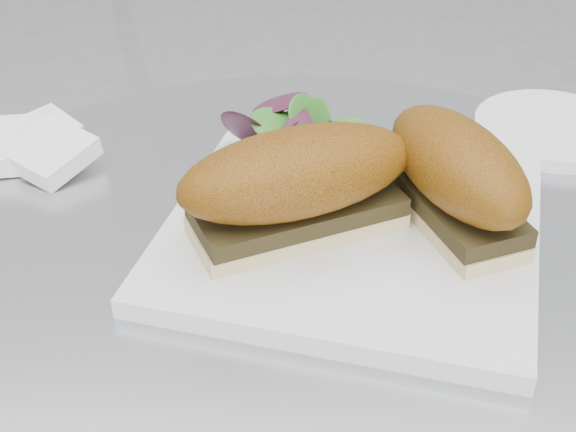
# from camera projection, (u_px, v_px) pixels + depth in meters

# --- Properties ---
(plate) EXTENTS (0.33, 0.33, 0.02)m
(plate) POSITION_uv_depth(u_px,v_px,m) (353.00, 226.00, 0.62)
(plate) COLOR white
(plate) RESTS_ON table
(sandwich_left) EXTENTS (0.20, 0.16, 0.08)m
(sandwich_left) POSITION_uv_depth(u_px,v_px,m) (297.00, 182.00, 0.58)
(sandwich_left) COLOR beige
(sandwich_left) RESTS_ON plate
(sandwich_right) EXTENTS (0.13, 0.17, 0.08)m
(sandwich_right) POSITION_uv_depth(u_px,v_px,m) (456.00, 174.00, 0.59)
(sandwich_right) COLOR beige
(sandwich_right) RESTS_ON plate
(salad) EXTENTS (0.12, 0.12, 0.05)m
(salad) POSITION_uv_depth(u_px,v_px,m) (307.00, 135.00, 0.68)
(salad) COLOR #3C7D29
(salad) RESTS_ON plate
(napkin) EXTENTS (0.11, 0.11, 0.02)m
(napkin) POSITION_uv_depth(u_px,v_px,m) (34.00, 154.00, 0.71)
(napkin) COLOR white
(napkin) RESTS_ON table
(saucer) EXTENTS (0.15, 0.15, 0.01)m
(saucer) POSITION_uv_depth(u_px,v_px,m) (552.00, 129.00, 0.76)
(saucer) COLOR white
(saucer) RESTS_ON table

